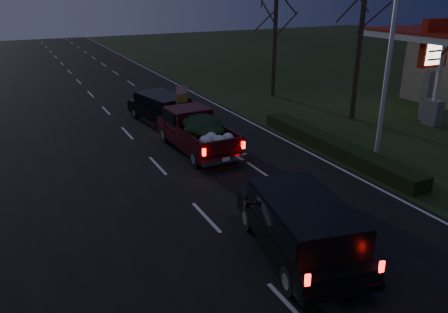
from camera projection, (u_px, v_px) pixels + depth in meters
name	position (u px, v px, depth m)	size (l,w,h in m)	color
ground	(206.00, 218.00, 14.42)	(120.00, 120.00, 0.00)	black
road_asphalt	(206.00, 217.00, 14.42)	(14.00, 120.00, 0.02)	black
hedge_row	(333.00, 146.00, 20.06)	(1.00, 10.00, 0.60)	black
light_pole	(393.00, 30.00, 18.07)	(0.50, 0.90, 9.16)	silver
gas_price_pylon	(433.00, 53.00, 23.89)	(2.00, 0.41, 5.57)	gray
gas_canopy	(444.00, 38.00, 25.35)	(7.10, 6.10, 4.88)	silver
bare_tree_mid	(364.00, 3.00, 23.18)	(3.60, 3.60, 8.50)	black
bare_tree_far	(276.00, 18.00, 29.00)	(3.60, 3.60, 7.00)	black
pickup_truck	(196.00, 129.00, 20.06)	(2.14, 5.31, 2.76)	#3F080E
lead_suv	(161.00, 105.00, 24.33)	(2.69, 4.77, 1.29)	black
rear_suv	(302.00, 222.00, 12.00)	(3.02, 5.33, 1.44)	black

